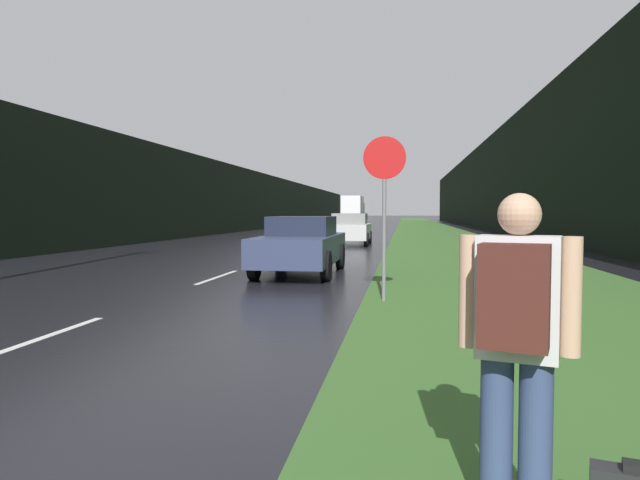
# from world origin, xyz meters

# --- Properties ---
(grass_verge) EXTENTS (6.00, 240.00, 0.02)m
(grass_verge) POSITION_xyz_m (6.79, 40.00, 0.01)
(grass_verge) COLOR #386028
(grass_verge) RESTS_ON ground_plane
(lane_stripe_b) EXTENTS (0.12, 3.00, 0.01)m
(lane_stripe_b) POSITION_xyz_m (0.00, 6.87, 0.00)
(lane_stripe_b) COLOR silver
(lane_stripe_b) RESTS_ON ground_plane
(lane_stripe_c) EXTENTS (0.12, 3.00, 0.01)m
(lane_stripe_c) POSITION_xyz_m (0.00, 13.87, 0.00)
(lane_stripe_c) COLOR silver
(lane_stripe_c) RESTS_ON ground_plane
(lane_stripe_d) EXTENTS (0.12, 3.00, 0.01)m
(lane_stripe_d) POSITION_xyz_m (0.00, 20.87, 0.00)
(lane_stripe_d) COLOR silver
(lane_stripe_d) RESTS_ON ground_plane
(lane_stripe_e) EXTENTS (0.12, 3.00, 0.01)m
(lane_stripe_e) POSITION_xyz_m (0.00, 27.87, 0.00)
(lane_stripe_e) COLOR silver
(lane_stripe_e) RESTS_ON ground_plane
(lane_stripe_f) EXTENTS (0.12, 3.00, 0.01)m
(lane_stripe_f) POSITION_xyz_m (0.00, 34.87, 0.00)
(lane_stripe_f) COLOR silver
(lane_stripe_f) RESTS_ON ground_plane
(treeline_far_side) EXTENTS (2.00, 140.00, 5.34)m
(treeline_far_side) POSITION_xyz_m (-9.79, 50.00, 2.67)
(treeline_far_side) COLOR black
(treeline_far_side) RESTS_ON ground_plane
(treeline_near_side) EXTENTS (2.00, 140.00, 8.18)m
(treeline_near_side) POSITION_xyz_m (12.79, 50.00, 4.09)
(treeline_near_side) COLOR black
(treeline_near_side) RESTS_ON ground_plane
(stop_sign) EXTENTS (0.75, 0.07, 2.92)m
(stop_sign) POSITION_xyz_m (4.17, 10.53, 1.83)
(stop_sign) COLOR slate
(stop_sign) RESTS_ON ground_plane
(hitchhiker_with_backpack) EXTENTS (0.57, 0.48, 1.68)m
(hitchhiker_with_backpack) POSITION_xyz_m (5.07, 3.36, 0.97)
(hitchhiker_with_backpack) COLOR navy
(hitchhiker_with_backpack) RESTS_ON ground_plane
(car_passing_near) EXTENTS (1.91, 4.76, 1.48)m
(car_passing_near) POSITION_xyz_m (1.90, 14.93, 0.76)
(car_passing_near) COLOR #2D3856
(car_passing_near) RESTS_ON ground_plane
(car_passing_far) EXTENTS (2.00, 4.03, 1.54)m
(car_passing_far) POSITION_xyz_m (1.90, 28.18, 0.77)
(car_passing_far) COLOR #BCBCBC
(car_passing_far) RESTS_ON ground_plane
(delivery_truck) EXTENTS (2.53, 8.44, 3.64)m
(delivery_truck) POSITION_xyz_m (-1.90, 73.46, 1.90)
(delivery_truck) COLOR gray
(delivery_truck) RESTS_ON ground_plane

